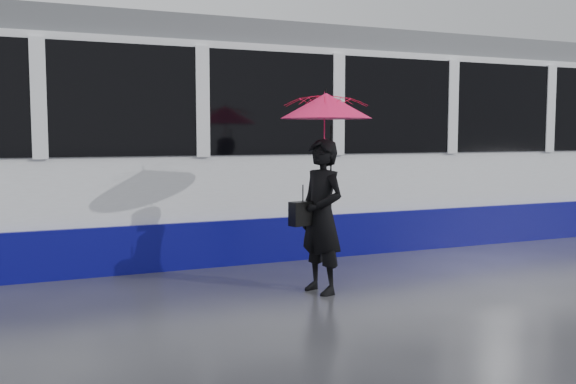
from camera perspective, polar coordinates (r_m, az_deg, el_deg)
name	(u,v)px	position (r m, az deg, el deg)	size (l,w,h in m)	color
ground	(201,292)	(7.40, -7.70, -8.79)	(90.00, 90.00, 0.00)	#2B2B30
rails	(156,253)	(9.78, -11.66, -5.37)	(34.00, 1.51, 0.02)	#3F3D38
tram	(75,144)	(9.46, -18.42, 4.04)	(26.00, 2.56, 3.35)	white
woman	(321,216)	(7.17, 2.99, -2.18)	(0.63, 0.41, 1.73)	black
umbrella	(326,124)	(7.13, 3.40, 6.08)	(1.23, 1.23, 1.17)	#F7145E
handbag	(303,213)	(7.08, 1.33, -1.91)	(0.33, 0.21, 0.45)	black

